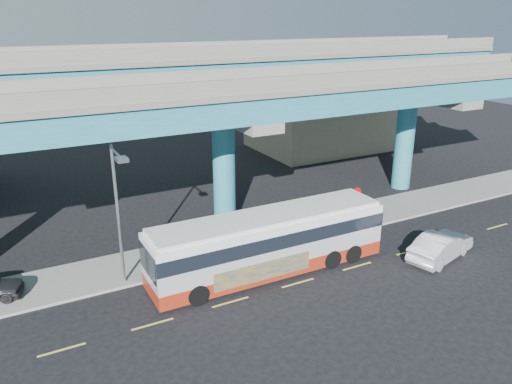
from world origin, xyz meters
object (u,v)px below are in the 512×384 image
transit_bus (269,241)px  stop_sign (356,198)px  street_lamp (119,198)px  sedan (441,246)px

transit_bus → stop_sign: transit_bus is taller
street_lamp → transit_bus: bearing=-14.5°
sedan → street_lamp: (-17.10, 5.25, 4.24)m
transit_bus → sedan: (9.67, -3.33, -1.09)m
transit_bus → street_lamp: 8.30m
sedan → stop_sign: 6.32m
transit_bus → stop_sign: bearing=18.3°
stop_sign → sedan: bearing=-50.3°
sedan → street_lamp: size_ratio=0.69×
sedan → street_lamp: 18.39m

